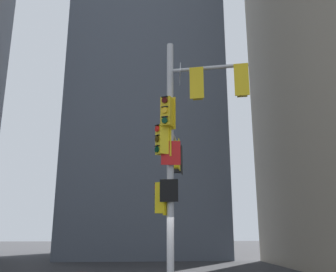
% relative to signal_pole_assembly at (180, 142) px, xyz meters
% --- Properties ---
extents(signal_pole_assembly, '(3.19, 3.43, 8.60)m').
position_rel_signal_pole_assembly_xyz_m(signal_pole_assembly, '(0.00, 0.00, 0.00)').
color(signal_pole_assembly, '#B2B2B5').
rests_on(signal_pole_assembly, ground).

